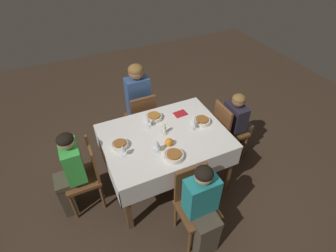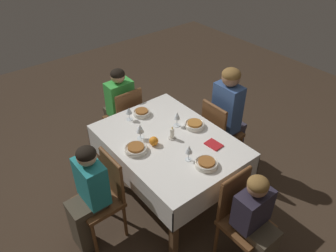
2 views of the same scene
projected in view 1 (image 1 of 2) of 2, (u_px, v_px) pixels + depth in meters
ground_plane at (165, 179)px, 3.36m from camera, size 8.00×8.00×0.00m
dining_table at (165, 141)px, 2.94m from camera, size 1.36×1.01×0.76m
chair_south at (142, 117)px, 3.55m from camera, size 0.36×0.37×0.88m
chair_north at (195, 201)px, 2.54m from camera, size 0.36×0.37×0.88m
chair_east at (86, 173)px, 2.81m from camera, size 0.37×0.36×0.88m
chair_west at (227, 129)px, 3.36m from camera, size 0.37×0.36×0.88m
person_adult_denim at (137, 100)px, 3.51m from camera, size 0.30×0.34×1.23m
person_child_teal at (203, 208)px, 2.38m from camera, size 0.30×0.33×1.07m
person_child_green at (70, 171)px, 2.70m from camera, size 0.33×0.30×1.08m
person_child_dark at (238, 122)px, 3.38m from camera, size 0.33×0.30×0.99m
bowl_south at (154, 117)px, 3.08m from camera, size 0.20×0.20×0.06m
wine_glass_south at (147, 120)px, 2.90m from camera, size 0.07×0.07×0.16m
bowl_north at (174, 155)px, 2.61m from camera, size 0.21×0.21×0.06m
wine_glass_north at (157, 144)px, 2.61m from camera, size 0.08×0.08×0.16m
bowl_east at (120, 144)px, 2.73m from camera, size 0.18×0.18×0.06m
wine_glass_east at (123, 149)px, 2.57m from camera, size 0.07×0.07×0.14m
bowl_west at (202, 121)px, 3.03m from camera, size 0.20×0.20×0.06m
wine_glass_west at (194, 122)px, 2.88m from camera, size 0.06×0.06×0.16m
candle_centerpiece at (164, 130)px, 2.87m from camera, size 0.07×0.07×0.14m
orange_fruit at (169, 142)px, 2.73m from camera, size 0.09×0.09×0.09m
napkin_red_folded at (180, 114)px, 3.16m from camera, size 0.16×0.12×0.01m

